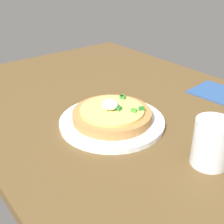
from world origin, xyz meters
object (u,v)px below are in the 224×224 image
(plate, at_px, (112,121))
(cup_near, at_px, (211,145))
(pizza, at_px, (112,114))
(napkin, at_px, (216,92))

(plate, relative_size, cup_near, 2.67)
(cup_near, bearing_deg, plate, -167.12)
(pizza, relative_size, napkin, 1.48)
(cup_near, bearing_deg, napkin, 121.80)
(pizza, distance_m, cup_near, 0.25)
(plate, relative_size, napkin, 1.99)
(plate, relative_size, pizza, 1.34)
(plate, height_order, cup_near, cup_near)
(cup_near, bearing_deg, pizza, -167.13)
(plate, xyz_separation_m, napkin, (0.05, 0.36, -0.00))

